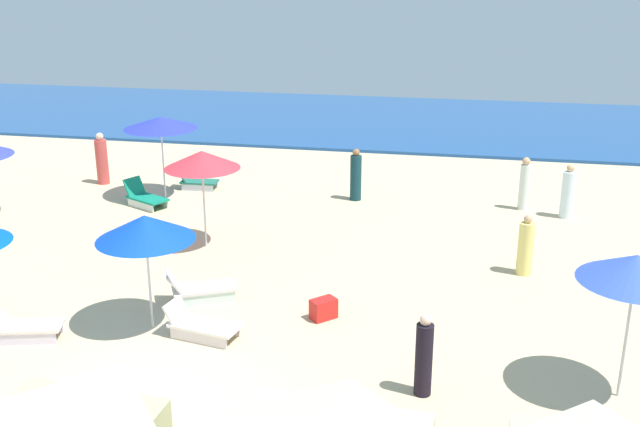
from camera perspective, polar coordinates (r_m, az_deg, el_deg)
ground_plane at (r=13.16m, az=-13.57°, el=-14.89°), size 60.00×60.00×0.00m
ocean at (r=35.05m, az=2.86°, el=7.07°), size 60.00×11.73×0.12m
umbrella_0 at (r=19.27m, az=-8.88°, el=4.02°), size 1.93×1.93×2.57m
lounge_chair_1_0 at (r=16.14m, az=-21.46°, el=-7.93°), size 1.53×0.90×0.74m
umbrella_2 at (r=13.35m, az=22.70°, el=-3.83°), size 1.87×1.87×2.61m
umbrella_3 at (r=15.17m, az=-13.03°, el=-1.05°), size 1.96×1.96×2.41m
lounge_chair_3_0 at (r=15.33m, az=-8.98°, el=-8.28°), size 1.57×0.89×0.68m
lounge_chair_3_1 at (r=16.86m, az=-9.06°, el=-5.61°), size 1.63×1.24×0.74m
umbrella_5 at (r=23.64m, az=-11.92°, el=6.70°), size 2.25×2.25×2.57m
lounge_chair_5_0 at (r=23.45m, az=-13.04°, el=1.20°), size 1.52×1.20×0.80m
lounge_chair_5_1 at (r=24.90m, az=-9.32°, el=2.43°), size 1.34×0.62×0.74m
beachgoer_1 at (r=22.86m, az=18.16°, el=1.45°), size 0.41×0.41×1.58m
beachgoer_2 at (r=23.35m, az=2.71°, el=2.81°), size 0.49×0.49×1.62m
beachgoer_3 at (r=13.23m, az=7.82°, el=-10.67°), size 0.37×0.37×1.52m
beachgoer_4 at (r=18.50m, az=15.21°, el=-2.47°), size 0.42×0.42×1.48m
beachgoer_5 at (r=23.22m, az=15.13°, el=2.11°), size 0.40×0.40×1.60m
beachgoer_6 at (r=26.04m, az=-16.10°, el=3.87°), size 0.44×0.44×1.72m
cooler_box_0 at (r=15.89m, az=0.26°, el=-7.19°), size 0.60×0.60×0.43m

